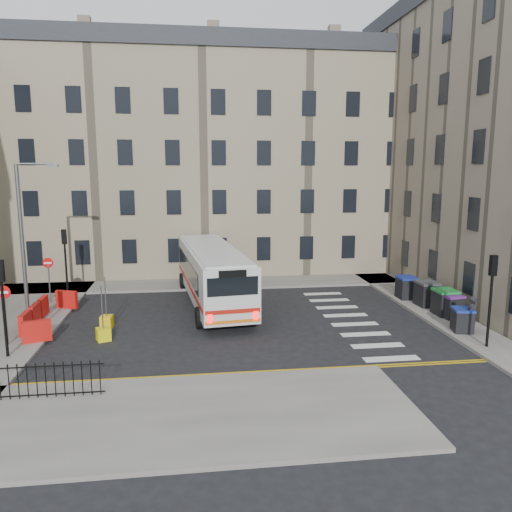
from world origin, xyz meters
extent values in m
plane|color=black|center=(0.00, 0.00, 0.00)|extent=(120.00, 120.00, 0.00)
cube|color=slate|center=(-6.00, 8.60, 0.07)|extent=(36.00, 3.20, 0.15)
cube|color=slate|center=(9.00, 4.00, 0.07)|extent=(2.40, 26.00, 0.15)
cube|color=slate|center=(-14.00, 1.00, 0.07)|extent=(6.00, 22.00, 0.15)
cube|color=slate|center=(-7.00, -10.00, 0.07)|extent=(20.00, 6.00, 0.15)
cube|color=gray|center=(-7.00, 15.50, 8.00)|extent=(38.00, 10.50, 16.00)
cube|color=black|center=(-7.00, 15.50, 16.60)|extent=(38.30, 10.80, 1.20)
cylinder|color=black|center=(8.60, -5.50, 1.75)|extent=(0.12, 0.12, 3.20)
cube|color=black|center=(8.60, -5.50, 3.80)|extent=(0.28, 0.22, 0.90)
cylinder|color=black|center=(-12.00, 6.50, 1.75)|extent=(0.12, 0.12, 3.20)
cube|color=black|center=(-12.00, 6.50, 3.80)|extent=(0.28, 0.22, 0.90)
cylinder|color=black|center=(-12.00, -4.00, 1.75)|extent=(0.12, 0.12, 3.20)
cube|color=black|center=(-12.00, -4.00, 3.80)|extent=(0.28, 0.22, 0.90)
cylinder|color=#595B5E|center=(-13.00, 2.00, 4.15)|extent=(0.20, 0.20, 8.00)
cube|color=#595B5E|center=(-13.00, 2.00, 8.22)|extent=(0.50, 0.22, 0.14)
cylinder|color=#595B5E|center=(-12.50, 4.50, 1.35)|extent=(0.08, 0.08, 2.40)
cube|color=red|center=(-12.50, 4.50, 2.85)|extent=(0.60, 0.04, 0.60)
cylinder|color=#595B5E|center=(-12.50, -2.50, 1.35)|extent=(0.08, 0.08, 2.40)
cube|color=red|center=(-12.50, -2.50, 2.85)|extent=(0.60, 0.04, 0.60)
cube|color=red|center=(-12.20, -1.00, 0.65)|extent=(0.25, 1.25, 1.00)
cube|color=red|center=(-12.20, 0.50, 0.65)|extent=(0.25, 1.25, 1.00)
cube|color=red|center=(-12.20, 2.00, 0.65)|extent=(0.25, 1.25, 1.00)
cube|color=red|center=(-11.30, 3.30, 0.65)|extent=(1.26, 0.66, 1.00)
cube|color=red|center=(-11.30, -2.30, 0.65)|extent=(1.26, 0.66, 1.00)
cube|color=silver|center=(-3.08, 3.62, 1.93)|extent=(4.11, 12.37, 2.76)
cube|color=black|center=(-4.52, 4.01, 2.15)|extent=(1.16, 9.65, 1.10)
cube|color=black|center=(-1.76, 4.32, 2.15)|extent=(1.16, 9.65, 1.10)
cube|color=black|center=(-3.77, 9.66, 2.21)|extent=(2.42, 0.33, 1.21)
cube|color=black|center=(-2.39, -2.42, 2.48)|extent=(2.42, 0.33, 0.88)
cube|color=#A7180E|center=(-4.46, 3.46, 1.27)|extent=(1.39, 11.84, 0.20)
cube|color=#A7180E|center=(-1.69, 3.78, 1.27)|extent=(1.39, 11.84, 0.20)
cube|color=#FF0C0C|center=(-3.49, -2.55, 0.99)|extent=(0.25, 0.08, 0.44)
cube|color=#FF0C0C|center=(-1.30, -2.30, 0.99)|extent=(0.25, 0.08, 0.44)
cylinder|color=black|center=(-4.91, 7.52, 0.55)|extent=(0.43, 1.13, 1.10)
cylinder|color=black|center=(-2.17, 7.83, 0.55)|extent=(0.43, 1.13, 1.10)
cylinder|color=black|center=(-3.96, -0.81, 0.55)|extent=(0.43, 1.13, 1.10)
cylinder|color=black|center=(-1.22, -0.50, 0.55)|extent=(0.43, 1.13, 1.10)
cube|color=black|center=(8.61, -3.41, 0.67)|extent=(1.05, 1.15, 1.04)
cube|color=navy|center=(8.61, -3.41, 1.24)|extent=(1.10, 1.20, 0.11)
cube|color=black|center=(9.23, -1.15, 0.71)|extent=(1.06, 1.19, 1.12)
cube|color=#5E217B|center=(9.23, -1.15, 1.33)|extent=(1.12, 1.24, 0.12)
cube|color=black|center=(9.16, -0.67, 0.78)|extent=(1.04, 1.20, 1.26)
cube|color=#1B7A2F|center=(9.16, -0.67, 1.47)|extent=(1.10, 1.26, 0.13)
cube|color=black|center=(9.04, 1.20, 0.79)|extent=(1.09, 1.25, 1.27)
cube|color=#38383B|center=(9.04, 1.20, 1.49)|extent=(1.15, 1.31, 0.13)
cube|color=black|center=(8.60, 2.95, 0.75)|extent=(1.00, 1.16, 1.20)
cube|color=navy|center=(8.60, 2.95, 1.42)|extent=(1.05, 1.21, 0.13)
imported|color=black|center=(8.92, -3.58, 1.04)|extent=(0.77, 0.69, 1.78)
cube|color=yellow|center=(-8.59, -0.07, 0.30)|extent=(0.63, 0.63, 0.60)
cube|color=yellow|center=(-8.42, -2.08, 0.30)|extent=(0.78, 0.78, 0.60)
camera|label=1|loc=(-4.25, -25.04, 7.89)|focal=35.00mm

